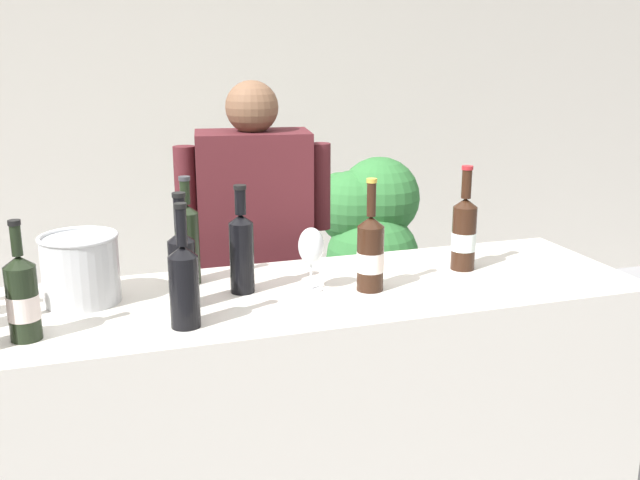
% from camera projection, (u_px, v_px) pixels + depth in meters
% --- Properties ---
extents(wall_back, '(8.00, 0.10, 2.80)m').
position_uv_depth(wall_back, '(157.00, 98.00, 4.37)').
color(wall_back, beige).
rests_on(wall_back, ground_plane).
extents(counter, '(2.32, 0.62, 1.01)m').
position_uv_depth(counter, '(259.00, 452.00, 2.21)').
color(counter, beige).
rests_on(counter, ground_plane).
extents(wine_bottle_1, '(0.08, 0.08, 0.33)m').
position_uv_depth(wine_bottle_1, '(370.00, 253.00, 2.10)').
color(wine_bottle_1, black).
rests_on(wine_bottle_1, counter).
extents(wine_bottle_2, '(0.08, 0.08, 0.33)m').
position_uv_depth(wine_bottle_2, '(464.00, 232.00, 2.30)').
color(wine_bottle_2, black).
rests_on(wine_bottle_2, counter).
extents(wine_bottle_3, '(0.07, 0.07, 0.32)m').
position_uv_depth(wine_bottle_3, '(182.00, 265.00, 1.96)').
color(wine_bottle_3, black).
rests_on(wine_bottle_3, counter).
extents(wine_bottle_4, '(0.08, 0.08, 0.32)m').
position_uv_depth(wine_bottle_4, '(184.00, 282.00, 1.82)').
color(wine_bottle_4, black).
rests_on(wine_bottle_4, counter).
extents(wine_bottle_5, '(0.07, 0.07, 0.32)m').
position_uv_depth(wine_bottle_5, '(242.00, 250.00, 2.08)').
color(wine_bottle_5, black).
rests_on(wine_bottle_5, counter).
extents(wine_bottle_6, '(0.07, 0.07, 0.33)m').
position_uv_depth(wine_bottle_6, '(187.00, 241.00, 2.16)').
color(wine_bottle_6, black).
rests_on(wine_bottle_6, counter).
extents(wine_bottle_10, '(0.08, 0.08, 0.30)m').
position_uv_depth(wine_bottle_10, '(23.00, 298.00, 1.75)').
color(wine_bottle_10, black).
rests_on(wine_bottle_10, counter).
extents(wine_glass, '(0.08, 0.08, 0.19)m').
position_uv_depth(wine_glass, '(311.00, 248.00, 2.09)').
color(wine_glass, silver).
rests_on(wine_glass, counter).
extents(ice_bucket, '(0.22, 0.22, 0.19)m').
position_uv_depth(ice_bucket, '(81.00, 268.00, 2.01)').
color(ice_bucket, silver).
rests_on(ice_bucket, counter).
extents(person_server, '(0.57, 0.30, 1.59)m').
position_uv_depth(person_server, '(256.00, 298.00, 2.77)').
color(person_server, black).
rests_on(person_server, ground_plane).
extents(potted_shrub, '(0.53, 0.58, 1.19)m').
position_uv_depth(potted_shrub, '(369.00, 255.00, 3.56)').
color(potted_shrub, brown).
rests_on(potted_shrub, ground_plane).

